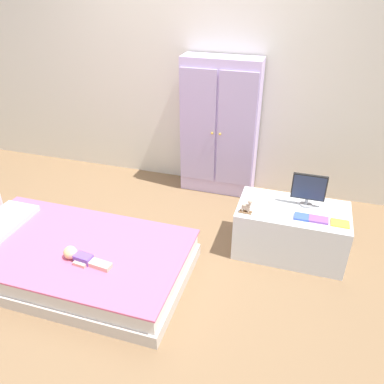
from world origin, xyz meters
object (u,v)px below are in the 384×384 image
(tv_monitor, at_px, (309,188))
(rocking_horse_toy, at_px, (247,207))
(doll, at_px, (79,256))
(book_yellow, at_px, (340,223))
(bed, at_px, (74,259))
(wardrobe, at_px, (220,128))
(book_blue, at_px, (302,217))
(tv_stand, at_px, (290,230))
(book_purple, at_px, (319,220))

(tv_monitor, bearing_deg, rocking_horse_toy, -150.17)
(tv_monitor, distance_m, rocking_horse_toy, 0.52)
(tv_monitor, bearing_deg, doll, -147.74)
(book_yellow, bearing_deg, bed, -161.67)
(book_yellow, bearing_deg, wardrobe, 140.32)
(doll, distance_m, tv_monitor, 1.85)
(rocking_horse_toy, height_order, book_blue, rocking_horse_toy)
(rocking_horse_toy, bearing_deg, book_blue, 7.69)
(tv_stand, bearing_deg, book_yellow, -17.82)
(tv_monitor, distance_m, book_yellow, 0.36)
(tv_stand, height_order, book_purple, book_purple)
(bed, distance_m, book_yellow, 2.08)
(wardrobe, xyz_separation_m, book_purple, (1.03, -0.99, -0.26))
(rocking_horse_toy, relative_size, book_blue, 1.07)
(book_purple, bearing_deg, wardrobe, 136.27)
(doll, relative_size, tv_monitor, 1.41)
(bed, height_order, book_yellow, book_yellow)
(book_purple, bearing_deg, tv_monitor, 117.65)
(bed, xyz_separation_m, tv_monitor, (1.69, 0.85, 0.46))
(book_blue, height_order, book_purple, book_purple)
(doll, bearing_deg, tv_stand, 31.43)
(wardrobe, distance_m, book_purple, 1.45)
(book_blue, bearing_deg, doll, -152.97)
(book_yellow, bearing_deg, tv_monitor, 142.85)
(rocking_horse_toy, bearing_deg, book_purple, 5.94)
(bed, bearing_deg, book_blue, 21.18)
(book_blue, bearing_deg, tv_monitor, 83.55)
(bed, relative_size, book_purple, 12.34)
(bed, bearing_deg, book_yellow, 18.33)
(doll, relative_size, book_purple, 2.69)
(wardrobe, distance_m, tv_monitor, 1.22)
(doll, bearing_deg, bed, 139.33)
(book_blue, distance_m, book_yellow, 0.28)
(wardrobe, height_order, tv_stand, wardrobe)
(wardrobe, height_order, tv_monitor, wardrobe)
(bed, distance_m, wardrobe, 1.89)
(wardrobe, height_order, book_yellow, wardrobe)
(wardrobe, height_order, book_blue, wardrobe)
(book_blue, bearing_deg, tv_stand, 120.64)
(doll, height_order, book_blue, book_blue)
(tv_stand, xyz_separation_m, book_blue, (0.07, -0.11, 0.22))
(book_blue, bearing_deg, wardrobe, 132.54)
(book_purple, relative_size, book_yellow, 1.06)
(wardrobe, bearing_deg, book_yellow, -39.68)
(wardrobe, distance_m, rocking_horse_toy, 1.17)
(wardrobe, bearing_deg, book_purple, -43.73)
(tv_stand, xyz_separation_m, tv_monitor, (0.09, 0.09, 0.37))
(tv_stand, bearing_deg, doll, -148.57)
(tv_monitor, xyz_separation_m, book_yellow, (0.26, -0.20, -0.15))
(bed, relative_size, rocking_horse_toy, 14.78)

